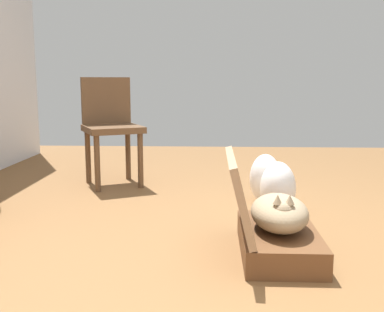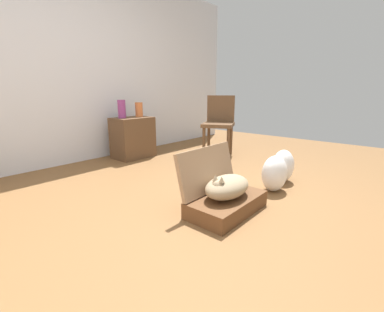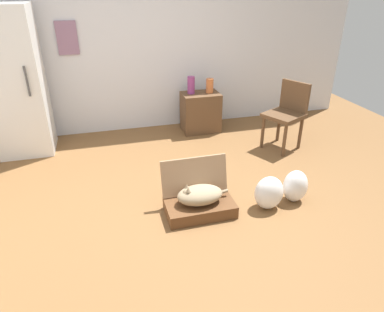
{
  "view_description": "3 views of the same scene",
  "coord_description": "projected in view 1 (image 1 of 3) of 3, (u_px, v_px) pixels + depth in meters",
  "views": [
    {
      "loc": [
        -2.1,
        0.16,
        0.85
      ],
      "look_at": [
        0.26,
        0.27,
        0.46
      ],
      "focal_mm": 43.2,
      "sensor_mm": 36.0,
      "label": 1
    },
    {
      "loc": [
        -1.51,
        -1.2,
        0.93
      ],
      "look_at": [
        0.25,
        0.33,
        0.35
      ],
      "focal_mm": 24.21,
      "sensor_mm": 36.0,
      "label": 2
    },
    {
      "loc": [
        -0.7,
        -2.78,
        2.01
      ],
      "look_at": [
        0.17,
        0.38,
        0.35
      ],
      "focal_mm": 32.11,
      "sensor_mm": 36.0,
      "label": 3
    }
  ],
  "objects": [
    {
      "name": "cat",
      "position": [
        279.0,
        213.0,
        2.25
      ],
      "size": [
        0.52,
        0.28,
        0.21
      ],
      "color": "#998466",
      "rests_on": "suitcase_base"
    },
    {
      "name": "plastic_bag_white",
      "position": [
        278.0,
        189.0,
        2.93
      ],
      "size": [
        0.29,
        0.22,
        0.34
      ],
      "primitive_type": "ellipsoid",
      "color": "white",
      "rests_on": "ground"
    },
    {
      "name": "plastic_bag_clear",
      "position": [
        265.0,
        178.0,
        3.24
      ],
      "size": [
        0.25,
        0.22,
        0.34
      ],
      "primitive_type": "ellipsoid",
      "color": "white",
      "rests_on": "ground"
    },
    {
      "name": "chair",
      "position": [
        111.0,
        125.0,
        3.77
      ],
      "size": [
        0.59,
        0.58,
        0.88
      ],
      "rotation": [
        0.0,
        0.0,
        -1.11
      ],
      "color": "brown",
      "rests_on": "ground"
    },
    {
      "name": "ground_plane",
      "position": [
        246.0,
        261.0,
        2.2
      ],
      "size": [
        7.68,
        7.68,
        0.0
      ],
      "primitive_type": "plane",
      "color": "brown",
      "rests_on": "ground"
    },
    {
      "name": "suitcase_base",
      "position": [
        278.0,
        241.0,
        2.28
      ],
      "size": [
        0.66,
        0.37,
        0.13
      ],
      "primitive_type": "cube",
      "color": "brown",
      "rests_on": "ground"
    },
    {
      "name": "suitcase_lid",
      "position": [
        239.0,
        192.0,
        2.25
      ],
      "size": [
        0.66,
        0.12,
        0.37
      ],
      "primitive_type": "cube",
      "rotation": [
        1.33,
        0.0,
        0.0
      ],
      "color": "#9B7756",
      "rests_on": "suitcase_base"
    }
  ]
}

